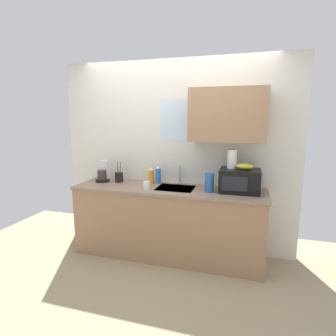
{
  "coord_description": "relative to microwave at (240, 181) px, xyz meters",
  "views": [
    {
      "loc": [
        0.94,
        -3.19,
        1.75
      ],
      "look_at": [
        0.0,
        0.0,
        1.15
      ],
      "focal_mm": 29.38,
      "sensor_mm": 36.0,
      "label": 1
    }
  ],
  "objects": [
    {
      "name": "utensil_crock",
      "position": [
        -1.59,
        0.07,
        -0.06
      ],
      "size": [
        0.11,
        0.11,
        0.29
      ],
      "color": "black",
      "rests_on": "counter_unit"
    },
    {
      "name": "counter_unit",
      "position": [
        -0.86,
        -0.05,
        -0.58
      ],
      "size": [
        2.39,
        0.63,
        0.9
      ],
      "color": "#9E7551",
      "rests_on": "ground"
    },
    {
      "name": "banana_bunch",
      "position": [
        0.05,
        0.0,
        0.17
      ],
      "size": [
        0.2,
        0.11,
        0.07
      ],
      "primitive_type": "ellipsoid",
      "color": "gold",
      "rests_on": "microwave"
    },
    {
      "name": "cereal_canister",
      "position": [
        -0.34,
        -0.1,
        -0.03
      ],
      "size": [
        0.1,
        0.1,
        0.22
      ],
      "primitive_type": "cylinder",
      "color": "#2659A5",
      "rests_on": "counter_unit"
    },
    {
      "name": "mug_white",
      "position": [
        -1.09,
        -0.19,
        -0.09
      ],
      "size": [
        0.08,
        0.08,
        0.09
      ],
      "primitive_type": "cylinder",
      "color": "white",
      "rests_on": "counter_unit"
    },
    {
      "name": "kitchen_wall_assembly",
      "position": [
        -0.73,
        0.26,
        0.32
      ],
      "size": [
        3.16,
        0.42,
        2.5
      ],
      "color": "silver",
      "rests_on": "ground"
    },
    {
      "name": "ground_plane",
      "position": [
        -0.86,
        -1.25,
        -1.05
      ],
      "size": [
        5.56,
        4.4,
        0.02
      ],
      "primitive_type": "cube",
      "color": "tan"
    },
    {
      "name": "sink_faucet",
      "position": [
        -0.77,
        0.19,
        -0.02
      ],
      "size": [
        0.03,
        0.03,
        0.24
      ],
      "primitive_type": "cylinder",
      "color": "#B2B5BA",
      "rests_on": "counter_unit"
    },
    {
      "name": "dish_soap_bottle_orange",
      "position": [
        -1.14,
        0.13,
        -0.03
      ],
      "size": [
        0.07,
        0.07,
        0.21
      ],
      "color": "orange",
      "rests_on": "counter_unit"
    },
    {
      "name": "dish_soap_bottle_blue",
      "position": [
        -1.05,
        0.13,
        -0.02
      ],
      "size": [
        0.07,
        0.07,
        0.24
      ],
      "color": "blue",
      "rests_on": "counter_unit"
    },
    {
      "name": "coffee_maker",
      "position": [
        -1.82,
        0.06,
        -0.03
      ],
      "size": [
        0.19,
        0.21,
        0.28
      ],
      "color": "black",
      "rests_on": "counter_unit"
    },
    {
      "name": "microwave",
      "position": [
        0.0,
        0.0,
        0.0
      ],
      "size": [
        0.46,
        0.35,
        0.27
      ],
      "color": "black",
      "rests_on": "counter_unit"
    },
    {
      "name": "paper_towel_roll",
      "position": [
        -0.1,
        0.05,
        0.24
      ],
      "size": [
        0.11,
        0.11,
        0.22
      ],
      "primitive_type": "cylinder",
      "color": "white",
      "rests_on": "microwave"
    }
  ]
}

